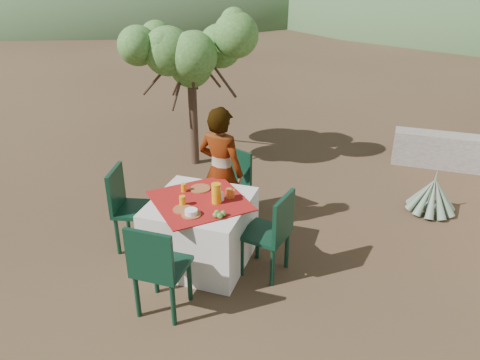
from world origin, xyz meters
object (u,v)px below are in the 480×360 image
object	(u,v)px
table	(201,231)
chair_left	(128,205)
chair_near	(157,266)
juice_pitcher	(216,193)
shrub_tree	(196,60)
chair_far	(233,181)
agave	(432,196)
chair_right	(272,231)
person	(221,172)

from	to	relation	value
table	chair_left	size ratio (longest dim) A/B	1.32
chair_near	juice_pitcher	size ratio (longest dim) A/B	4.48
chair_left	table	bearing A→B (deg)	-103.08
shrub_tree	chair_far	bearing A→B (deg)	-53.88
chair_far	shrub_tree	xyz separation A→B (m)	(-1.09, 1.50, 1.18)
agave	chair_right	bearing A→B (deg)	-130.33
chair_left	agave	xyz separation A→B (m)	(3.38, 1.97, -0.31)
shrub_tree	juice_pitcher	bearing A→B (deg)	-63.35
chair_left	person	size ratio (longest dim) A/B	0.62
chair_right	shrub_tree	xyz separation A→B (m)	(-1.89, 2.54, 1.14)
table	juice_pitcher	distance (m)	0.53
chair_right	table	bearing A→B (deg)	-78.90
table	shrub_tree	distance (m)	3.05
chair_right	person	xyz separation A→B (m)	(-0.82, 0.67, 0.26)
shrub_tree	chair_left	bearing A→B (deg)	-85.77
table	agave	xyz separation A→B (m)	(2.49, 1.98, -0.15)
chair_right	chair_far	bearing A→B (deg)	-131.55
table	shrub_tree	size ratio (longest dim) A/B	0.61
chair_far	chair_right	bearing A→B (deg)	-31.65
chair_near	shrub_tree	world-z (taller)	shrub_tree
chair_right	juice_pitcher	distance (m)	0.70
table	chair_far	distance (m)	1.05
chair_near	agave	bearing A→B (deg)	-131.04
chair_far	agave	world-z (taller)	chair_far
agave	juice_pitcher	size ratio (longest dim) A/B	3.13
chair_far	chair_right	xyz separation A→B (m)	(0.80, -1.04, 0.04)
chair_near	agave	world-z (taller)	chair_near
chair_left	shrub_tree	bearing A→B (deg)	-8.43
chair_left	shrub_tree	xyz separation A→B (m)	(-0.19, 2.53, 1.13)
chair_near	person	bearing A→B (deg)	-91.16
chair_near	chair_far	bearing A→B (deg)	-91.55
person	shrub_tree	world-z (taller)	shrub_tree
juice_pitcher	chair_right	bearing A→B (deg)	-0.43
chair_far	shrub_tree	bearing A→B (deg)	147.02
juice_pitcher	chair_far	bearing A→B (deg)	99.77
chair_far	shrub_tree	distance (m)	2.20
table	person	bearing A→B (deg)	90.63
table	chair_right	size ratio (longest dim) A/B	1.34
person	chair_right	bearing A→B (deg)	151.50
person	juice_pitcher	bearing A→B (deg)	117.50
chair_near	person	distance (m)	1.63
chair_right	chair_left	bearing A→B (deg)	-79.17
agave	juice_pitcher	world-z (taller)	juice_pitcher
chair_near	chair_right	world-z (taller)	chair_near
table	shrub_tree	bearing A→B (deg)	113.07
juice_pitcher	shrub_tree	bearing A→B (deg)	116.65
chair_far	person	bearing A→B (deg)	-72.13
table	chair_right	distance (m)	0.82
person	table	bearing A→B (deg)	101.68
agave	juice_pitcher	bearing A→B (deg)	-139.33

